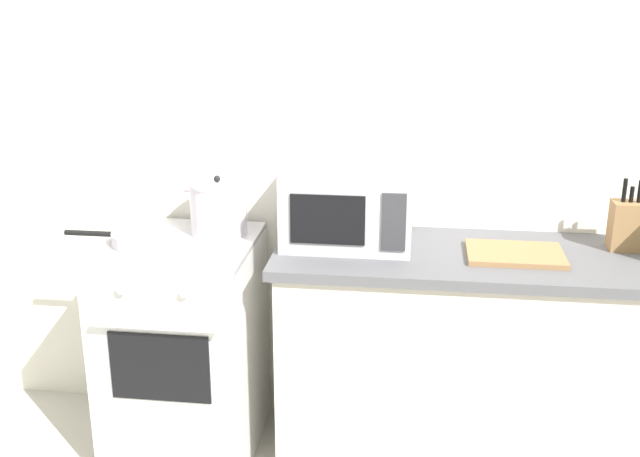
# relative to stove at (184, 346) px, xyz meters

# --- Properties ---
(back_wall) EXTENTS (4.40, 0.10, 2.50)m
(back_wall) POSITION_rel_stove_xyz_m (0.65, 0.37, 0.79)
(back_wall) COLOR silver
(back_wall) RESTS_ON ground_plane
(lower_cabinet_right) EXTENTS (1.64, 0.56, 0.88)m
(lower_cabinet_right) POSITION_rel_stove_xyz_m (1.25, 0.02, -0.02)
(lower_cabinet_right) COLOR beige
(lower_cabinet_right) RESTS_ON ground_plane
(countertop_right) EXTENTS (1.70, 0.60, 0.04)m
(countertop_right) POSITION_rel_stove_xyz_m (1.25, 0.02, 0.44)
(countertop_right) COLOR #59595E
(countertop_right) RESTS_ON lower_cabinet_right
(stove) EXTENTS (0.60, 0.64, 0.92)m
(stove) POSITION_rel_stove_xyz_m (0.00, 0.00, 0.00)
(stove) COLOR white
(stove) RESTS_ON ground_plane
(stock_pot) EXTENTS (0.32, 0.24, 0.24)m
(stock_pot) POSITION_rel_stove_xyz_m (0.14, 0.14, 0.57)
(stock_pot) COLOR silver
(stock_pot) RESTS_ON stove
(frying_pan) EXTENTS (0.44, 0.24, 0.05)m
(frying_pan) POSITION_rel_stove_xyz_m (-0.13, -0.04, 0.48)
(frying_pan) COLOR silver
(frying_pan) RESTS_ON stove
(microwave) EXTENTS (0.50, 0.37, 0.30)m
(microwave) POSITION_rel_stove_xyz_m (0.67, 0.08, 0.61)
(microwave) COLOR silver
(microwave) RESTS_ON countertop_right
(cutting_board) EXTENTS (0.36, 0.26, 0.02)m
(cutting_board) POSITION_rel_stove_xyz_m (1.32, 0.00, 0.47)
(cutting_board) COLOR #997047
(cutting_board) RESTS_ON countertop_right
(knife_block) EXTENTS (0.13, 0.10, 0.28)m
(knife_block) POSITION_rel_stove_xyz_m (1.75, 0.14, 0.56)
(knife_block) COLOR #997047
(knife_block) RESTS_ON countertop_right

